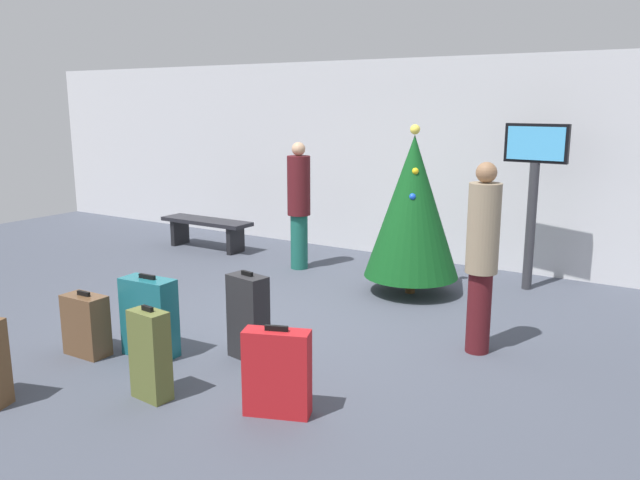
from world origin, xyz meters
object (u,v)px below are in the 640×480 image
(traveller_1, at_px, (482,253))
(suitcase_1, at_px, (248,317))
(flight_info_kiosk, at_px, (534,179))
(suitcase_5, at_px, (149,317))
(waiting_bench, at_px, (207,227))
(traveller_0, at_px, (299,203))
(suitcase_3, at_px, (86,325))
(holiday_tree, at_px, (413,207))
(suitcase_0, at_px, (150,355))
(suitcase_2, at_px, (277,373))

(traveller_1, relative_size, suitcase_1, 2.17)
(traveller_1, xyz_separation_m, suitcase_1, (-1.74, -1.28, -0.57))
(flight_info_kiosk, distance_m, suitcase_5, 4.85)
(waiting_bench, height_order, traveller_1, traveller_1)
(traveller_0, bearing_deg, traveller_1, -27.77)
(flight_info_kiosk, xyz_separation_m, suitcase_3, (-2.90, -4.41, -1.12))
(traveller_1, bearing_deg, flight_info_kiosk, 93.98)
(holiday_tree, xyz_separation_m, suitcase_1, (-0.40, -2.70, -0.69))
(suitcase_1, bearing_deg, waiting_bench, 136.94)
(traveller_1, bearing_deg, holiday_tree, 133.34)
(holiday_tree, xyz_separation_m, suitcase_0, (-0.53, -3.77, -0.72))
(traveller_1, distance_m, suitcase_0, 3.06)
(waiting_bench, bearing_deg, suitcase_2, -42.56)
(suitcase_1, xyz_separation_m, suitcase_3, (-1.33, -0.75, -0.11))
(traveller_0, bearing_deg, waiting_bench, 173.23)
(traveller_0, distance_m, suitcase_0, 4.28)
(traveller_0, relative_size, traveller_1, 0.99)
(traveller_0, height_order, suitcase_0, traveller_0)
(traveller_0, relative_size, suitcase_2, 2.53)
(waiting_bench, xyz_separation_m, suitcase_1, (3.42, -3.19, 0.03))
(flight_info_kiosk, relative_size, waiting_bench, 1.30)
(suitcase_5, bearing_deg, waiting_bench, 125.60)
(suitcase_1, bearing_deg, traveller_1, 36.36)
(suitcase_2, bearing_deg, suitcase_0, -162.41)
(traveller_0, bearing_deg, holiday_tree, -7.88)
(holiday_tree, bearing_deg, suitcase_2, -82.10)
(flight_info_kiosk, xyz_separation_m, traveller_0, (-3.02, -0.70, -0.46))
(traveller_0, relative_size, suitcase_1, 2.16)
(suitcase_3, bearing_deg, traveller_1, 33.50)
(suitcase_0, relative_size, suitcase_3, 1.25)
(holiday_tree, relative_size, suitcase_1, 2.50)
(holiday_tree, height_order, suitcase_1, holiday_tree)
(waiting_bench, xyz_separation_m, traveller_1, (5.16, -1.91, 0.60))
(suitcase_0, bearing_deg, traveller_0, 108.09)
(waiting_bench, bearing_deg, suitcase_3, -62.12)
(traveller_0, bearing_deg, suitcase_5, -79.44)
(suitcase_5, bearing_deg, suitcase_0, -42.60)
(suitcase_2, xyz_separation_m, suitcase_5, (-1.69, 0.31, 0.04))
(suitcase_5, bearing_deg, holiday_tree, 68.95)
(suitcase_0, relative_size, suitcase_1, 0.93)
(suitcase_0, xyz_separation_m, suitcase_5, (-0.68, 0.63, 0.00))
(flight_info_kiosk, height_order, suitcase_1, flight_info_kiosk)
(suitcase_2, xyz_separation_m, suitcase_3, (-2.20, -0.00, -0.05))
(flight_info_kiosk, height_order, suitcase_5, flight_info_kiosk)
(waiting_bench, bearing_deg, flight_info_kiosk, 5.29)
(suitcase_0, height_order, suitcase_5, suitcase_5)
(flight_info_kiosk, bearing_deg, traveller_1, -86.02)
(suitcase_0, height_order, suitcase_2, suitcase_0)
(traveller_1, relative_size, suitcase_0, 2.34)
(holiday_tree, height_order, traveller_0, holiday_tree)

